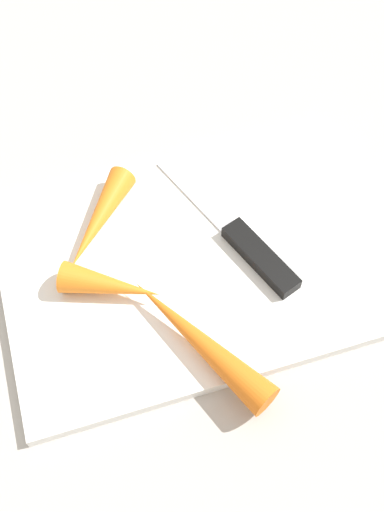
% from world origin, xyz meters
% --- Properties ---
extents(ground_plane, '(1.40, 1.40, 0.00)m').
position_xyz_m(ground_plane, '(0.00, 0.00, 0.00)').
color(ground_plane, '#ADA8A0').
extents(cutting_board, '(0.36, 0.26, 0.01)m').
position_xyz_m(cutting_board, '(0.00, 0.00, 0.01)').
color(cutting_board, white).
rests_on(cutting_board, ground_plane).
extents(knife, '(0.09, 0.19, 0.01)m').
position_xyz_m(knife, '(-0.06, 0.01, 0.02)').
color(knife, '#B7B7BC').
rests_on(knife, cutting_board).
extents(carrot_medium, '(0.09, 0.11, 0.03)m').
position_xyz_m(carrot_medium, '(0.08, -0.06, 0.03)').
color(carrot_medium, orange).
rests_on(carrot_medium, cutting_board).
extents(carrot_longest, '(0.10, 0.15, 0.03)m').
position_xyz_m(carrot_longest, '(0.02, 0.09, 0.03)').
color(carrot_longest, orange).
rests_on(carrot_longest, cutting_board).
extents(carrot_shortest, '(0.09, 0.07, 0.03)m').
position_xyz_m(carrot_shortest, '(0.08, 0.02, 0.03)').
color(carrot_shortest, orange).
rests_on(carrot_shortest, cutting_board).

